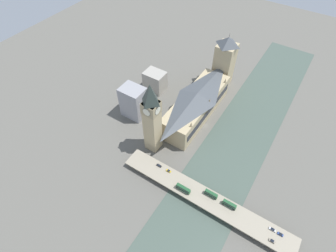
{
  "coord_description": "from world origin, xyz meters",
  "views": [
    {
      "loc": [
        -58.0,
        159.14,
        190.23
      ],
      "look_at": [
        21.72,
        34.93,
        20.43
      ],
      "focal_mm": 28.0,
      "sensor_mm": 36.0,
      "label": 1
    }
  ],
  "objects_px": {
    "double_decker_bus_mid": "(211,194)",
    "car_northbound_tail": "(280,234)",
    "double_decker_bus_lead": "(229,204)",
    "parliament_hall": "(197,104)",
    "car_northbound_lead": "(159,166)",
    "double_decker_bus_rear": "(183,189)",
    "victoria_tower": "(224,62)",
    "car_southbound_mid": "(272,241)",
    "car_northbound_mid": "(169,171)",
    "road_bridge": "(204,198)",
    "car_southbound_lead": "(272,229)",
    "clock_tower": "(152,117)"
  },
  "relations": [
    {
      "from": "road_bridge",
      "to": "double_decker_bus_mid",
      "type": "distance_m",
      "value": 6.19
    },
    {
      "from": "double_decker_bus_rear",
      "to": "clock_tower",
      "type": "bearing_deg",
      "value": -29.62
    },
    {
      "from": "road_bridge",
      "to": "double_decker_bus_rear",
      "type": "relative_size",
      "value": 11.97
    },
    {
      "from": "double_decker_bus_lead",
      "to": "double_decker_bus_mid",
      "type": "xyz_separation_m",
      "value": [
        15.0,
        -0.17,
        -0.08
      ]
    },
    {
      "from": "car_southbound_lead",
      "to": "double_decker_bus_rear",
      "type": "bearing_deg",
      "value": 6.41
    },
    {
      "from": "double_decker_bus_lead",
      "to": "road_bridge",
      "type": "bearing_deg",
      "value": 10.88
    },
    {
      "from": "double_decker_bus_rear",
      "to": "car_northbound_mid",
      "type": "distance_m",
      "value": 20.3
    },
    {
      "from": "double_decker_bus_mid",
      "to": "double_decker_bus_rear",
      "type": "bearing_deg",
      "value": 20.84
    },
    {
      "from": "double_decker_bus_mid",
      "to": "car_northbound_tail",
      "type": "bearing_deg",
      "value": 179.78
    },
    {
      "from": "clock_tower",
      "to": "victoria_tower",
      "type": "relative_size",
      "value": 1.2
    },
    {
      "from": "parliament_hall",
      "to": "victoria_tower",
      "type": "relative_size",
      "value": 1.51
    },
    {
      "from": "clock_tower",
      "to": "double_decker_bus_mid",
      "type": "xyz_separation_m",
      "value": [
        -65.68,
        18.48,
        -29.95
      ]
    },
    {
      "from": "double_decker_bus_mid",
      "to": "car_northbound_lead",
      "type": "xyz_separation_m",
      "value": [
        47.69,
        -0.58,
        -1.86
      ]
    },
    {
      "from": "clock_tower",
      "to": "road_bridge",
      "type": "height_order",
      "value": "clock_tower"
    },
    {
      "from": "double_decker_bus_lead",
      "to": "double_decker_bus_rear",
      "type": "xyz_separation_m",
      "value": [
        34.88,
        7.4,
        0.09
      ]
    },
    {
      "from": "double_decker_bus_lead",
      "to": "double_decker_bus_mid",
      "type": "height_order",
      "value": "double_decker_bus_lead"
    },
    {
      "from": "double_decker_bus_rear",
      "to": "car_northbound_tail",
      "type": "relative_size",
      "value": 2.97
    },
    {
      "from": "double_decker_bus_lead",
      "to": "car_southbound_lead",
      "type": "relative_size",
      "value": 2.23
    },
    {
      "from": "car_northbound_lead",
      "to": "car_northbound_mid",
      "type": "distance_m",
      "value": 9.33
    },
    {
      "from": "car_northbound_mid",
      "to": "car_southbound_lead",
      "type": "height_order",
      "value": "car_southbound_lead"
    },
    {
      "from": "double_decker_bus_rear",
      "to": "car_southbound_mid",
      "type": "height_order",
      "value": "double_decker_bus_rear"
    },
    {
      "from": "car_northbound_lead",
      "to": "victoria_tower",
      "type": "bearing_deg",
      "value": -87.63
    },
    {
      "from": "double_decker_bus_mid",
      "to": "car_northbound_lead",
      "type": "height_order",
      "value": "double_decker_bus_mid"
    },
    {
      "from": "road_bridge",
      "to": "car_northbound_mid",
      "type": "bearing_deg",
      "value": -6.99
    },
    {
      "from": "victoria_tower",
      "to": "car_southbound_lead",
      "type": "bearing_deg",
      "value": 127.32
    },
    {
      "from": "parliament_hall",
      "to": "double_decker_bus_mid",
      "type": "height_order",
      "value": "parliament_hall"
    },
    {
      "from": "car_northbound_mid",
      "to": "car_southbound_mid",
      "type": "height_order",
      "value": "car_southbound_mid"
    },
    {
      "from": "road_bridge",
      "to": "car_northbound_tail",
      "type": "bearing_deg",
      "value": -176.46
    },
    {
      "from": "victoria_tower",
      "to": "car_southbound_mid",
      "type": "height_order",
      "value": "victoria_tower"
    },
    {
      "from": "victoria_tower",
      "to": "car_northbound_tail",
      "type": "xyz_separation_m",
      "value": [
        -106.37,
        132.26,
        -21.7
      ]
    },
    {
      "from": "double_decker_bus_lead",
      "to": "car_northbound_mid",
      "type": "height_order",
      "value": "double_decker_bus_lead"
    },
    {
      "from": "victoria_tower",
      "to": "double_decker_bus_rear",
      "type": "bearing_deg",
      "value": 103.4
    },
    {
      "from": "parliament_hall",
      "to": "double_decker_bus_rear",
      "type": "bearing_deg",
      "value": 112.28
    },
    {
      "from": "parliament_hall",
      "to": "car_northbound_tail",
      "type": "bearing_deg",
      "value": 145.28
    },
    {
      "from": "double_decker_bus_lead",
      "to": "car_southbound_lead",
      "type": "bearing_deg",
      "value": -179.7
    },
    {
      "from": "double_decker_bus_mid",
      "to": "car_northbound_tail",
      "type": "height_order",
      "value": "double_decker_bus_mid"
    },
    {
      "from": "victoria_tower",
      "to": "car_southbound_mid",
      "type": "bearing_deg",
      "value": 126.36
    },
    {
      "from": "car_northbound_mid",
      "to": "car_southbound_mid",
      "type": "distance_m",
      "value": 88.47
    },
    {
      "from": "clock_tower",
      "to": "double_decker_bus_lead",
      "type": "relative_size",
      "value": 6.84
    },
    {
      "from": "double_decker_bus_mid",
      "to": "car_southbound_lead",
      "type": "bearing_deg",
      "value": -179.99
    },
    {
      "from": "victoria_tower",
      "to": "car_southbound_mid",
      "type": "distance_m",
      "value": 174.84
    },
    {
      "from": "clock_tower",
      "to": "car_southbound_mid",
      "type": "distance_m",
      "value": 122.53
    },
    {
      "from": "victoria_tower",
      "to": "car_northbound_lead",
      "type": "distance_m",
      "value": 133.37
    },
    {
      "from": "parliament_hall",
      "to": "car_northbound_lead",
      "type": "bearing_deg",
      "value": 94.22
    },
    {
      "from": "clock_tower",
      "to": "car_northbound_lead",
      "type": "relative_size",
      "value": 15.65
    },
    {
      "from": "double_decker_bus_rear",
      "to": "car_southbound_lead",
      "type": "distance_m",
      "value": 67.89
    },
    {
      "from": "double_decker_bus_mid",
      "to": "car_northbound_tail",
      "type": "xyz_separation_m",
      "value": [
        -53.23,
        0.2,
        -1.87
      ]
    },
    {
      "from": "double_decker_bus_lead",
      "to": "car_southbound_mid",
      "type": "relative_size",
      "value": 2.56
    },
    {
      "from": "car_northbound_mid",
      "to": "double_decker_bus_mid",
      "type": "bearing_deg",
      "value": 179.13
    },
    {
      "from": "road_bridge",
      "to": "car_northbound_tail",
      "type": "xyz_separation_m",
      "value": [
        -56.64,
        -3.5,
        1.74
      ]
    }
  ]
}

